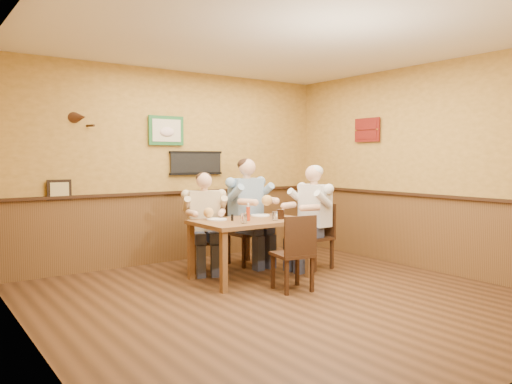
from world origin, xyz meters
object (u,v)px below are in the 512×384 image
chair_near_side (292,252)px  water_glass_left (244,218)px  water_glass_mid (275,216)px  cola_tumbler (281,214)px  chair_back_left (204,240)px  diner_white_elder (315,222)px  diner_tan_shirt (204,227)px  hot_sauce_bottle (248,213)px  salt_shaker (247,216)px  dining_table (250,227)px  chair_right_end (315,236)px  pepper_shaker (232,218)px  diner_blue_polo (246,217)px  chair_back_right (246,231)px

chair_near_side → water_glass_left: chair_near_side is taller
water_glass_mid → cola_tumbler: bearing=25.1°
chair_back_left → diner_white_elder: bearing=-7.5°
chair_near_side → diner_tan_shirt: bearing=-66.6°
cola_tumbler → diner_tan_shirt: bearing=126.6°
hot_sauce_bottle → salt_shaker: hot_sauce_bottle is taller
dining_table → cola_tumbler: size_ratio=11.45×
dining_table → salt_shaker: salt_shaker is taller
dining_table → water_glass_left: water_glass_left is taller
dining_table → cola_tumbler: bearing=-25.1°
chair_right_end → diner_tan_shirt: bearing=-122.4°
diner_white_elder → salt_shaker: size_ratio=13.38×
dining_table → pepper_shaker: (-0.25, 0.04, 0.13)m
chair_right_end → diner_blue_polo: bearing=-143.8°
chair_right_end → chair_back_right: bearing=-143.8°
chair_right_end → hot_sauce_bottle: 1.20m
diner_tan_shirt → hot_sauce_bottle: 0.83m
hot_sauce_bottle → cola_tumbler: bearing=-11.7°
diner_white_elder → water_glass_left: size_ratio=11.11×
cola_tumbler → pepper_shaker: (-0.60, 0.20, -0.02)m
chair_right_end → diner_white_elder: diner_white_elder is taller
water_glass_left → pepper_shaker: (0.01, 0.27, -0.02)m
dining_table → chair_back_left: 0.78m
diner_blue_polo → pepper_shaker: (-0.67, -0.68, 0.11)m
dining_table → diner_tan_shirt: (-0.28, 0.69, -0.06)m
chair_right_end → cola_tumbler: bearing=-83.7°
chair_right_end → dining_table: bearing=-95.9°
hot_sauce_bottle → water_glass_mid: bearing=-28.4°
chair_right_end → chair_back_left: bearing=-122.4°
hot_sauce_bottle → chair_right_end: bearing=1.4°
chair_near_side → hot_sauce_bottle: hot_sauce_bottle is taller
chair_back_right → water_glass_mid: bearing=-106.4°
salt_shaker → chair_back_right: bearing=56.6°
diner_blue_polo → salt_shaker: bearing=-127.4°
water_glass_mid → cola_tumbler: 0.16m
dining_table → hot_sauce_bottle: (-0.09, -0.07, 0.19)m
diner_blue_polo → pepper_shaker: size_ratio=17.06×
dining_table → diner_blue_polo: diner_blue_polo is taller
diner_tan_shirt → water_glass_left: (0.02, -0.92, 0.21)m
chair_near_side → salt_shaker: size_ratio=9.22×
diner_tan_shirt → chair_back_left: bearing=0.0°
chair_right_end → diner_white_elder: bearing=0.0°
chair_back_left → chair_right_end: size_ratio=0.93×
chair_back_right → water_glass_left: chair_back_right is taller
chair_near_side → hot_sauce_bottle: (-0.15, 0.67, 0.41)m
chair_back_right → water_glass_mid: chair_back_right is taller
chair_near_side → pepper_shaker: size_ratio=11.06×
water_glass_left → pepper_shaker: 0.27m
diner_tan_shirt → water_glass_mid: diner_tan_shirt is taller
chair_back_left → pepper_shaker: chair_back_left is taller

